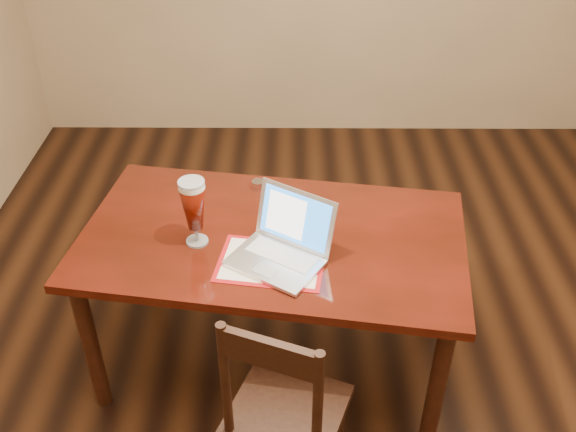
{
  "coord_description": "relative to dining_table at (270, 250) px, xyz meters",
  "views": [
    {
      "loc": [
        -0.29,
        -2.18,
        2.47
      ],
      "look_at": [
        -0.3,
        -0.02,
        0.92
      ],
      "focal_mm": 40.0,
      "sensor_mm": 36.0,
      "label": 1
    }
  ],
  "objects": [
    {
      "name": "room_shell",
      "position": [
        0.38,
        -0.03,
        1.06
      ],
      "size": [
        4.51,
        5.01,
        2.71
      ],
      "color": "tan",
      "rests_on": "ground"
    },
    {
      "name": "dining_chair",
      "position": [
        0.07,
        -0.68,
        -0.23
      ],
      "size": [
        0.53,
        0.52,
        0.99
      ],
      "rotation": [
        0.0,
        0.0,
        -0.36
      ],
      "color": "black",
      "rests_on": "ground"
    },
    {
      "name": "dining_table",
      "position": [
        0.0,
        0.0,
        0.0
      ],
      "size": [
        1.78,
        1.17,
        1.09
      ],
      "rotation": [
        0.0,
        0.0,
        -0.15
      ],
      "color": "#50120A",
      "rests_on": "ground"
    },
    {
      "name": "ground",
      "position": [
        0.38,
        -0.03,
        -0.7
      ],
      "size": [
        5.0,
        5.0,
        0.0
      ],
      "primitive_type": "plane",
      "color": "black",
      "rests_on": "ground"
    }
  ]
}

